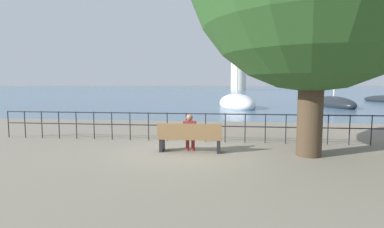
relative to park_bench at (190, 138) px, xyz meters
The scene contains 8 objects.
ground_plane 0.44m from the park_bench, 90.00° to the left, with size 1000.00×1000.00×0.00m, color gray.
harbor_water 157.76m from the park_bench, 90.00° to the left, with size 600.00×300.00×0.01m.
park_bench is the anchor object (origin of this frame).
seated_person_left 0.22m from the park_bench, 99.00° to the left, with size 0.39×0.35×1.17m.
promenade_railing 1.75m from the park_bench, 90.00° to the left, with size 14.87×0.04×1.05m.
sailboat_0 17.79m from the park_bench, 83.77° to the left, with size 4.37×6.25×12.22m.
sailboat_1 22.84m from the park_bench, 61.56° to the left, with size 3.01×7.23×8.19m.
harbor_lighthouse 96.88m from the park_bench, 87.21° to the left, with size 5.20×5.20×26.48m.
Camera 1 is at (1.15, -9.04, 2.08)m, focal length 28.00 mm.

